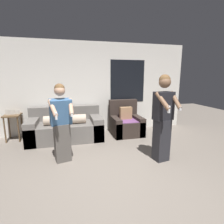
{
  "coord_description": "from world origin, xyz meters",
  "views": [
    {
      "loc": [
        -0.71,
        -2.38,
        1.71
      ],
      "look_at": [
        0.12,
        0.88,
        1.02
      ],
      "focal_mm": 28.0,
      "sensor_mm": 36.0,
      "label": 1
    }
  ],
  "objects_px": {
    "couch": "(66,128)",
    "armchair": "(126,123)",
    "person_right": "(163,117)",
    "side_table": "(13,119)",
    "person_left": "(61,123)"
  },
  "relations": [
    {
      "from": "side_table",
      "to": "person_left",
      "type": "distance_m",
      "value": 2.04
    },
    {
      "from": "side_table",
      "to": "person_left",
      "type": "bearing_deg",
      "value": -49.85
    },
    {
      "from": "couch",
      "to": "side_table",
      "type": "height_order",
      "value": "couch"
    },
    {
      "from": "couch",
      "to": "person_right",
      "type": "xyz_separation_m",
      "value": [
        1.91,
        -1.76,
        0.6
      ]
    },
    {
      "from": "couch",
      "to": "armchair",
      "type": "bearing_deg",
      "value": 0.95
    },
    {
      "from": "armchair",
      "to": "person_left",
      "type": "xyz_separation_m",
      "value": [
        -1.8,
        -1.33,
        0.47
      ]
    },
    {
      "from": "side_table",
      "to": "person_left",
      "type": "relative_size",
      "value": 0.55
    },
    {
      "from": "couch",
      "to": "armchair",
      "type": "distance_m",
      "value": 1.74
    },
    {
      "from": "armchair",
      "to": "person_left",
      "type": "height_order",
      "value": "person_left"
    },
    {
      "from": "side_table",
      "to": "person_right",
      "type": "height_order",
      "value": "person_right"
    },
    {
      "from": "side_table",
      "to": "person_right",
      "type": "distance_m",
      "value": 3.85
    },
    {
      "from": "armchair",
      "to": "person_left",
      "type": "bearing_deg",
      "value": -143.51
    },
    {
      "from": "side_table",
      "to": "person_left",
      "type": "height_order",
      "value": "person_left"
    },
    {
      "from": "person_right",
      "to": "side_table",
      "type": "bearing_deg",
      "value": 148.42
    },
    {
      "from": "armchair",
      "to": "person_right",
      "type": "height_order",
      "value": "person_right"
    }
  ]
}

